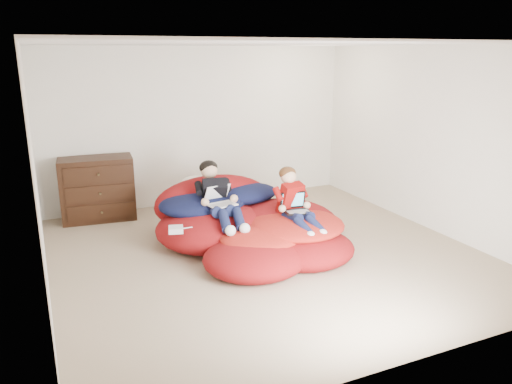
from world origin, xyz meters
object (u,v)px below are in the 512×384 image
object	(u,v)px
dresser	(98,189)
beanbag_pile	(250,225)
laptop_white	(220,199)
laptop_black	(295,206)
older_boy	(217,194)
younger_boy	(295,200)

from	to	relation	value
dresser	beanbag_pile	size ratio (longest dim) A/B	0.45
laptop_white	laptop_black	bearing A→B (deg)	-29.72
older_boy	laptop_black	size ratio (longest dim) A/B	3.37
beanbag_pile	younger_boy	bearing A→B (deg)	-39.11
dresser	younger_boy	xyz separation A→B (m)	(2.10, -2.20, 0.17)
beanbag_pile	younger_boy	size ratio (longest dim) A/B	2.66
dresser	laptop_white	size ratio (longest dim) A/B	2.66
younger_boy	laptop_black	distance (m)	0.08
younger_boy	laptop_white	size ratio (longest dim) A/B	2.24
dresser	laptop_black	distance (m)	3.06
dresser	older_boy	size ratio (longest dim) A/B	0.92
older_boy	laptop_white	xyz separation A→B (m)	(-0.00, -0.09, -0.05)
dresser	laptop_black	world-z (taller)	dresser
older_boy	laptop_white	world-z (taller)	older_boy
dresser	younger_boy	world-z (taller)	younger_boy
beanbag_pile	laptop_black	distance (m)	0.66
younger_boy	laptop_white	xyz separation A→B (m)	(-0.82, 0.45, -0.01)
older_boy	younger_boy	bearing A→B (deg)	-33.36
beanbag_pile	laptop_white	world-z (taller)	laptop_white
dresser	laptop_white	distance (m)	2.17
laptop_black	younger_boy	bearing A→B (deg)	90.00
dresser	older_boy	bearing A→B (deg)	-52.36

